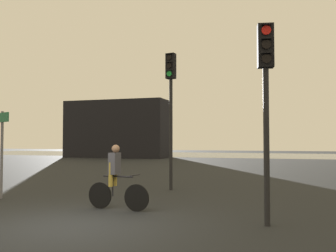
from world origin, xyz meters
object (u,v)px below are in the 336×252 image
(distant_building, at_px, (118,129))
(traffic_light_near_right, at_px, (266,84))
(cyclist, at_px, (116,177))
(direction_sign_post, at_px, (1,142))
(traffic_light_center, at_px, (171,95))

(distant_building, distance_m, traffic_light_near_right, 32.08)
(traffic_light_near_right, bearing_deg, cyclist, -21.25)
(direction_sign_post, bearing_deg, distant_building, -45.81)
(traffic_light_center, height_order, direction_sign_post, traffic_light_center)
(traffic_light_near_right, xyz_separation_m, cyclist, (-3.69, 0.67, -2.06))
(direction_sign_post, bearing_deg, traffic_light_near_right, -163.24)
(traffic_light_center, bearing_deg, cyclist, 96.31)
(distant_building, relative_size, cyclist, 6.22)
(distant_building, bearing_deg, traffic_light_center, -60.56)
(traffic_light_center, bearing_deg, traffic_light_near_right, 135.60)
(distant_building, xyz_separation_m, direction_sign_post, (8.67, -26.31, -1.23))
(cyclist, bearing_deg, direction_sign_post, -92.75)
(traffic_light_near_right, distance_m, traffic_light_center, 5.89)
(traffic_light_center, xyz_separation_m, direction_sign_post, (-4.23, -3.46, -1.63))
(traffic_light_near_right, bearing_deg, traffic_light_center, -64.20)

